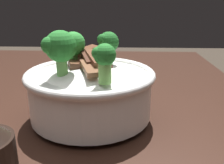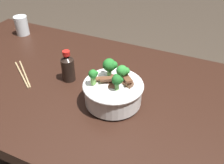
# 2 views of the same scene
# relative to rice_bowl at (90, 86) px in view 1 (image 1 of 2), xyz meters

# --- Properties ---
(rice_bowl) EXTENTS (0.21, 0.21, 0.15)m
(rice_bowl) POSITION_rel_rice_bowl_xyz_m (0.00, 0.00, 0.00)
(rice_bowl) COLOR white
(rice_bowl) RESTS_ON dining_table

